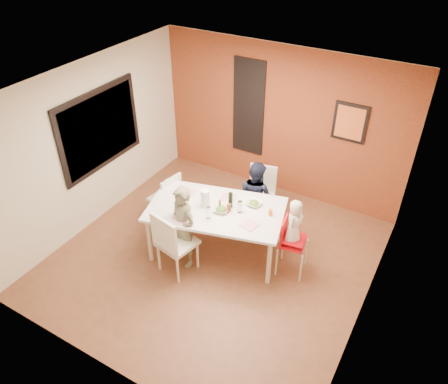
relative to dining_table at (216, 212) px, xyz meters
The scene contains 35 objects.
ground 0.77m from the dining_table, 70.88° to the right, with size 4.50×4.50×0.00m, color brown.
ceiling 1.95m from the dining_table, 70.88° to the right, with size 4.50×4.50×0.02m, color silver.
wall_back 2.18m from the dining_table, 88.56° to the left, with size 4.50×0.02×2.70m, color beige.
wall_front 2.48m from the dining_table, 88.74° to the right, with size 4.50×0.02×2.70m, color beige.
wall_left 2.28m from the dining_table, behind, with size 0.02×4.50×2.70m, color beige.
wall_right 2.38m from the dining_table, ahead, with size 0.02×4.50×2.70m, color beige.
brick_accent_wall 2.16m from the dining_table, 88.54° to the left, with size 4.50×0.02×2.70m, color maroon.
picture_window_frame 2.31m from the dining_table, behind, with size 0.05×1.70×1.30m, color black.
picture_window_pane 2.30m from the dining_table, behind, with size 0.02×1.55×1.15m, color black.
glassblock_strip 2.26m from the dining_table, 104.86° to the left, with size 0.55×0.03×1.70m, color silver.
glassblock_surround 2.26m from the dining_table, 104.89° to the left, with size 0.60×0.03×1.76m, color black.
art_print_frame 2.57m from the dining_table, 58.66° to the left, with size 0.54×0.03×0.64m, color black.
art_print_canvas 2.56m from the dining_table, 58.48° to the left, with size 0.44×0.01×0.54m, color orange.
dining_table is the anchor object (origin of this frame).
chair_near 0.79m from the dining_table, 113.20° to the right, with size 0.58×0.58×1.06m.
chair_far 1.15m from the dining_table, 79.28° to the left, with size 0.53×0.53×0.97m.
chair_left 1.11m from the dining_table, 168.14° to the left, with size 0.50×0.50×0.93m.
high_chair 1.16m from the dining_table, ahead, with size 0.44×0.44×0.92m.
child_near 0.55m from the dining_table, 121.95° to the right, with size 0.49×0.32×1.34m, color brown.
child_far 0.91m from the dining_table, 75.26° to the left, with size 0.59×0.46×1.22m, color black.
toddler 1.18m from the dining_table, ahead, with size 0.35×0.23×0.71m, color silver.
plate_near_left 0.52m from the dining_table, 125.27° to the right, with size 0.23×0.23×0.01m, color white.
plate_far_mid 0.34m from the dining_table, 85.99° to the left, with size 0.22×0.22×0.01m, color white.
plate_near_right 0.62m from the dining_table, ahead, with size 0.21×0.21×0.01m, color white.
plate_far_left 0.62m from the dining_table, 167.15° to the left, with size 0.21×0.21×0.01m, color white.
salad_bowl_a 0.14m from the dining_table, ahead, with size 0.23×0.23×0.06m, color white.
salad_bowl_b 0.58m from the dining_table, 38.45° to the left, with size 0.22×0.22×0.06m, color white.
wine_bottle 0.29m from the dining_table, 39.48° to the left, with size 0.07×0.07×0.25m, color black.
wine_glass_a 0.30m from the dining_table, 84.30° to the right, with size 0.07×0.07×0.19m, color white.
wine_glass_b 0.40m from the dining_table, 16.14° to the left, with size 0.07×0.07×0.19m, color silver.
paper_towel_roll 0.27m from the dining_table, 165.06° to the right, with size 0.13×0.13×0.29m, color white.
condiment_red 0.25m from the dining_table, ahead, with size 0.04×0.04×0.15m, color red.
condiment_green 0.26m from the dining_table, 13.76° to the left, with size 0.03×0.03×0.13m, color #346F25.
condiment_brown 0.15m from the dining_table, 52.11° to the left, with size 0.03×0.03×0.13m, color brown.
sippy_cup 0.81m from the dining_table, 18.15° to the left, with size 0.06×0.06×0.10m, color #D16117.
Camera 1 is at (2.61, -4.22, 4.72)m, focal length 35.00 mm.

